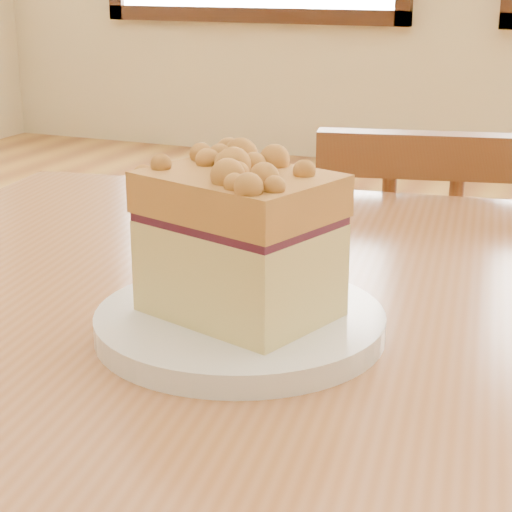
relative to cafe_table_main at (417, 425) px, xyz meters
The scene contains 4 objects.
cafe_table_main is the anchor object (origin of this frame).
cafe_chair_main 0.55m from the cafe_table_main, 98.61° to the left, with size 0.45×0.45×0.83m.
plate 0.21m from the cafe_table_main, 131.18° to the right, with size 0.21×0.21×0.02m.
cake_slice 0.25m from the cafe_table_main, 131.71° to the right, with size 0.15×0.13×0.12m.
Camera 1 is at (0.07, -0.58, 1.01)m, focal length 62.00 mm.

